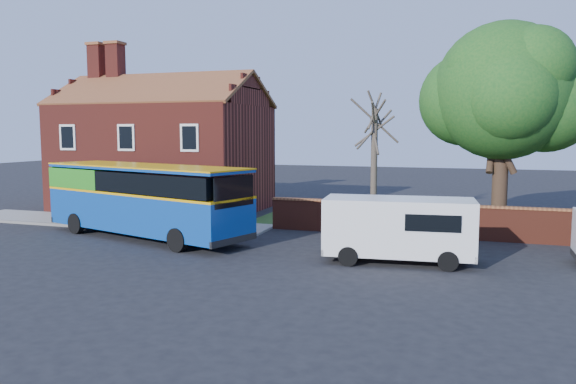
% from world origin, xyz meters
% --- Properties ---
extents(ground, '(120.00, 120.00, 0.00)m').
position_xyz_m(ground, '(0.00, 0.00, 0.00)').
color(ground, black).
rests_on(ground, ground).
extents(pavement, '(18.00, 3.50, 0.12)m').
position_xyz_m(pavement, '(-7.00, 5.75, 0.06)').
color(pavement, gray).
rests_on(pavement, ground).
extents(kerb, '(18.00, 0.15, 0.14)m').
position_xyz_m(kerb, '(-7.00, 4.00, 0.07)').
color(kerb, slate).
rests_on(kerb, ground).
extents(grass_strip, '(26.00, 12.00, 0.04)m').
position_xyz_m(grass_strip, '(13.00, 13.00, 0.02)').
color(grass_strip, '#426B28').
rests_on(grass_strip, ground).
extents(shop_building, '(12.30, 8.13, 10.50)m').
position_xyz_m(shop_building, '(-7.02, 11.50, 3.41)').
color(shop_building, maroon).
rests_on(shop_building, ground).
extents(boundary_wall, '(22.00, 0.38, 1.60)m').
position_xyz_m(boundary_wall, '(13.00, 7.00, 0.81)').
color(boundary_wall, maroon).
rests_on(boundary_wall, ground).
extents(bus, '(11.46, 6.02, 3.39)m').
position_xyz_m(bus, '(-3.14, 2.82, 1.92)').
color(bus, '#0E419A').
rests_on(bus, ground).
extents(van_near, '(5.73, 2.75, 2.43)m').
position_xyz_m(van_near, '(9.06, 1.45, 1.36)').
color(van_near, white).
rests_on(van_near, ground).
extents(large_tree, '(8.33, 6.59, 10.16)m').
position_xyz_m(large_tree, '(12.94, 9.65, 6.65)').
color(large_tree, black).
rests_on(large_tree, ground).
extents(bare_tree, '(2.53, 3.01, 6.74)m').
position_xyz_m(bare_tree, '(6.44, 10.84, 3.46)').
color(bare_tree, '#4C4238').
rests_on(bare_tree, ground).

